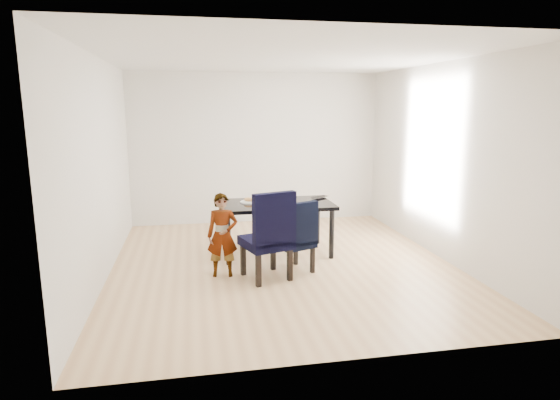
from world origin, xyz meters
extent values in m
cube|color=tan|center=(0.00, 0.00, -0.01)|extent=(4.50, 5.00, 0.01)
cube|color=white|center=(0.00, 0.00, 2.71)|extent=(4.50, 5.00, 0.01)
cube|color=silver|center=(0.00, 2.50, 1.35)|extent=(4.50, 0.01, 2.70)
cube|color=white|center=(0.00, -2.50, 1.35)|extent=(4.50, 0.01, 2.70)
cube|color=white|center=(-2.25, 0.00, 1.35)|extent=(0.01, 5.00, 2.70)
cube|color=white|center=(2.25, 0.00, 1.35)|extent=(0.01, 5.00, 2.70)
cube|color=black|center=(0.00, 0.50, 0.38)|extent=(1.60, 0.90, 0.75)
cube|color=black|center=(-0.30, -0.45, 0.56)|extent=(0.68, 0.69, 1.12)
cube|color=black|center=(0.08, -0.28, 0.47)|extent=(0.60, 0.61, 0.94)
imported|color=orange|center=(-0.82, -0.28, 0.53)|extent=(0.41, 0.29, 1.05)
cylinder|color=white|center=(-0.37, 0.60, 0.76)|extent=(0.35, 0.35, 0.01)
ellipsoid|color=#A26E39|center=(-0.38, 0.60, 0.79)|extent=(0.16, 0.10, 0.06)
imported|color=black|center=(0.68, 0.76, 0.76)|extent=(0.35, 0.32, 0.02)
torus|color=black|center=(0.09, 0.81, 0.75)|extent=(0.17, 0.17, 0.01)
camera|label=1|loc=(-1.16, -5.93, 2.10)|focal=30.00mm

